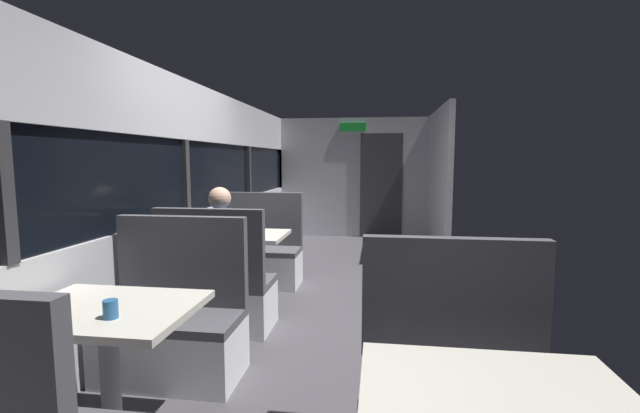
{
  "coord_description": "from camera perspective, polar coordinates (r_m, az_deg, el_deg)",
  "views": [
    {
      "loc": [
        0.5,
        -4.04,
        1.5
      ],
      "look_at": [
        -0.16,
        0.68,
        0.97
      ],
      "focal_mm": 23.75,
      "sensor_mm": 36.0,
      "label": 1
    }
  ],
  "objects": [
    {
      "name": "bench_front_aisle_facing_entry",
      "position": [
        2.4,
        17.87,
        -23.26
      ],
      "size": [
        0.95,
        0.5,
        1.1
      ],
      "color": "silver",
      "rests_on": "ground_plane"
    },
    {
      "name": "carriage_aisle_panel_right",
      "position": [
        7.12,
        15.57,
        3.27
      ],
      "size": [
        0.08,
        2.4,
        2.3
      ],
      "primitive_type": "cube",
      "color": "#B2B2B7",
      "rests_on": "ground_plane"
    },
    {
      "name": "seated_passenger",
      "position": [
        3.92,
        -13.32,
        -8.06
      ],
      "size": [
        0.47,
        0.55,
        1.26
      ],
      "color": "#26262D",
      "rests_on": "ground_plane"
    },
    {
      "name": "carriage_end_bulkhead",
      "position": [
        8.26,
        4.82,
        3.78
      ],
      "size": [
        2.9,
        0.11,
        2.3
      ],
      "color": "#B2B2B7",
      "rests_on": "ground_plane"
    },
    {
      "name": "dining_table_near_window",
      "position": [
        2.55,
        -26.73,
        -14.11
      ],
      "size": [
        0.9,
        0.7,
        0.74
      ],
      "color": "#9E9EA3",
      "rests_on": "ground_plane"
    },
    {
      "name": "coffee_cup_primary",
      "position": [
        4.66,
        -12.26,
        -2.65
      ],
      "size": [
        0.07,
        0.07,
        0.09
      ],
      "color": "#26598C",
      "rests_on": "dining_table_mid_window"
    },
    {
      "name": "bench_near_window_facing_entry",
      "position": [
        3.22,
        -19.12,
        -15.4
      ],
      "size": [
        0.95,
        0.5,
        1.1
      ],
      "color": "silver",
      "rests_on": "ground_plane"
    },
    {
      "name": "bench_mid_window_facing_end",
      "position": [
        3.91,
        -13.63,
        -11.28
      ],
      "size": [
        0.95,
        0.5,
        1.1
      ],
      "color": "silver",
      "rests_on": "ground_plane"
    },
    {
      "name": "dining_table_mid_window",
      "position": [
        4.48,
        -10.45,
        -4.87
      ],
      "size": [
        0.9,
        0.7,
        0.74
      ],
      "color": "#9E9EA3",
      "rests_on": "ground_plane"
    },
    {
      "name": "ground_plane",
      "position": [
        4.34,
        0.83,
        -14.02
      ],
      "size": [
        3.3,
        9.2,
        0.02
      ],
      "primitive_type": "cube",
      "color": "#423F44"
    },
    {
      "name": "coffee_cup_secondary",
      "position": [
        2.32,
        -26.38,
        -12.29
      ],
      "size": [
        0.07,
        0.07,
        0.09
      ],
      "color": "#26598C",
      "rests_on": "dining_table_near_window"
    },
    {
      "name": "carriage_window_panel_left",
      "position": [
        4.51,
        -17.8,
        1.03
      ],
      "size": [
        0.09,
        8.48,
        2.3
      ],
      "color": "#B2B2B7",
      "rests_on": "ground_plane"
    },
    {
      "name": "bench_mid_window_facing_entry",
      "position": [
        5.19,
        -7.95,
        -6.78
      ],
      "size": [
        0.95,
        0.5,
        1.1
      ],
      "color": "silver",
      "rests_on": "ground_plane"
    }
  ]
}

